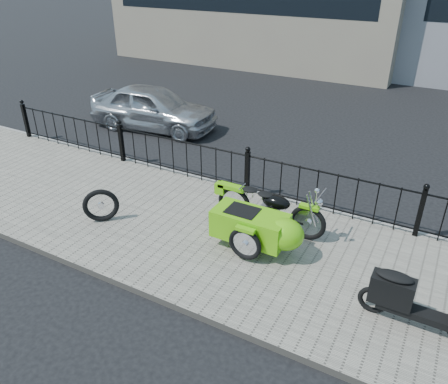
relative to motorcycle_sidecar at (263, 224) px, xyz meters
The scene contains 8 objects.
ground 1.35m from the motorcycle_sidecar, 160.20° to the left, with size 120.00×120.00×0.00m, color black.
sidewalk 1.26m from the motorcycle_sidecar, behind, with size 30.00×3.80×0.12m, color slate.
curb 2.24m from the motorcycle_sidecar, 121.57° to the left, with size 30.00×0.10×0.12m, color gray.
iron_fence 2.05m from the motorcycle_sidecar, 123.62° to the left, with size 14.11×0.11×1.08m.
motorcycle_sidecar is the anchor object (origin of this frame).
scooter 2.66m from the motorcycle_sidecar, 15.53° to the right, with size 1.62×0.47×1.10m.
spare_tire 3.17m from the motorcycle_sidecar, 166.81° to the right, with size 0.69×0.69×0.10m, color black.
sedan_car 7.02m from the motorcycle_sidecar, 142.55° to the left, with size 1.57×3.90×1.33m, color #B5B8BD.
Camera 1 is at (3.65, -6.36, 4.71)m, focal length 35.00 mm.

